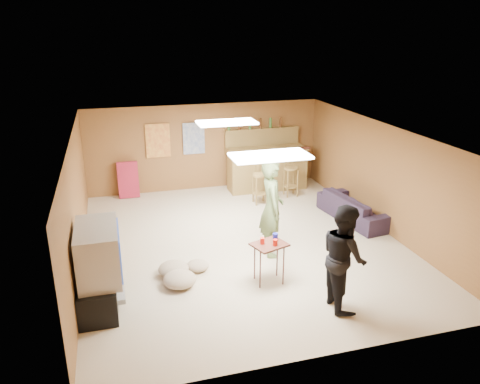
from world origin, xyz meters
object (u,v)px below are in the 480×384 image
object	(u,v)px
bar_counter	(267,169)
tray_table	(269,263)
person_black	(344,257)
tv_body	(98,252)
sofa	(355,208)
person_olive	(272,208)

from	to	relation	value
bar_counter	tray_table	xyz separation A→B (m)	(-1.49, -4.48, -0.20)
bar_counter	tray_table	bearing A→B (deg)	-108.40
person_black	tray_table	size ratio (longest dim) A/B	2.34
tv_body	person_black	bearing A→B (deg)	-15.50
person_black	sofa	world-z (taller)	person_black
tray_table	tv_body	bearing A→B (deg)	179.39
tv_body	person_black	world-z (taller)	person_black
sofa	person_black	bearing A→B (deg)	139.90
tv_body	person_olive	size ratio (longest dim) A/B	0.61
tv_body	bar_counter	world-z (taller)	tv_body
bar_counter	person_black	world-z (taller)	person_black
bar_counter	person_black	bearing A→B (deg)	-96.86
bar_counter	tray_table	distance (m)	4.72
bar_counter	sofa	bearing A→B (deg)	-64.10
person_olive	sofa	distance (m)	2.61
person_olive	person_black	world-z (taller)	person_olive
sofa	tray_table	bearing A→B (deg)	118.77
tv_body	sofa	xyz separation A→B (m)	(5.35, 1.98, -0.62)
person_olive	person_black	xyz separation A→B (m)	(0.46, -1.92, -0.09)
bar_counter	person_olive	world-z (taller)	person_olive
tv_body	bar_counter	xyz separation A→B (m)	(4.15, 4.45, -0.35)
person_olive	tray_table	distance (m)	1.19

